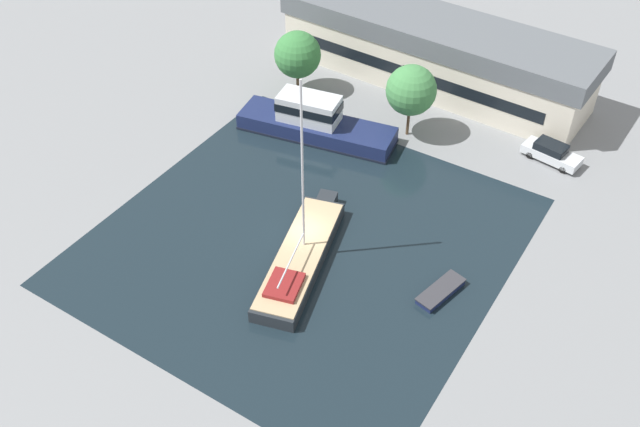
# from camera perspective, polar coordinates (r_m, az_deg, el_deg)

# --- Properties ---
(ground_plane) EXTENTS (440.00, 440.00, 0.00)m
(ground_plane) POSITION_cam_1_polar(r_m,az_deg,el_deg) (51.83, -1.25, -2.14)
(ground_plane) COLOR gray
(water_canal) EXTENTS (27.87, 28.23, 0.01)m
(water_canal) POSITION_cam_1_polar(r_m,az_deg,el_deg) (51.83, -1.25, -2.14)
(water_canal) COLOR black
(water_canal) RESTS_ON ground
(warehouse_building) EXTENTS (30.25, 8.89, 6.30)m
(warehouse_building) POSITION_cam_1_polar(r_m,az_deg,el_deg) (68.61, 9.12, 12.68)
(warehouse_building) COLOR beige
(warehouse_building) RESTS_ON ground
(quay_tree_near_building) EXTENTS (4.24, 4.24, 6.52)m
(quay_tree_near_building) POSITION_cam_1_polar(r_m,az_deg,el_deg) (60.15, 7.31, 9.75)
(quay_tree_near_building) COLOR brown
(quay_tree_near_building) RESTS_ON ground
(quay_tree_by_water) EXTENTS (4.26, 4.26, 6.04)m
(quay_tree_by_water) POSITION_cam_1_polar(r_m,az_deg,el_deg) (65.83, -1.81, 12.59)
(quay_tree_by_water) COLOR brown
(quay_tree_by_water) RESTS_ON ground
(parked_car) EXTENTS (5.00, 2.52, 1.61)m
(parked_car) POSITION_cam_1_polar(r_m,az_deg,el_deg) (61.58, 18.03, 4.66)
(parked_car) COLOR silver
(parked_car) RESTS_ON ground
(sailboat_moored) EXTENTS (6.11, 13.30, 14.34)m
(sailboat_moored) POSITION_cam_1_polar(r_m,az_deg,el_deg) (49.76, -1.56, -3.44)
(sailboat_moored) COLOR #23282D
(sailboat_moored) RESTS_ON water_canal
(motor_cruiser) EXTENTS (14.12, 6.02, 3.71)m
(motor_cruiser) POSITION_cam_1_polar(r_m,az_deg,el_deg) (61.26, -0.48, 7.34)
(motor_cruiser) COLOR #19234C
(motor_cruiser) RESTS_ON water_canal
(small_dinghy) EXTENTS (2.21, 4.09, 0.50)m
(small_dinghy) POSITION_cam_1_polar(r_m,az_deg,el_deg) (48.67, 9.62, -6.15)
(small_dinghy) COLOR #19234C
(small_dinghy) RESTS_ON water_canal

